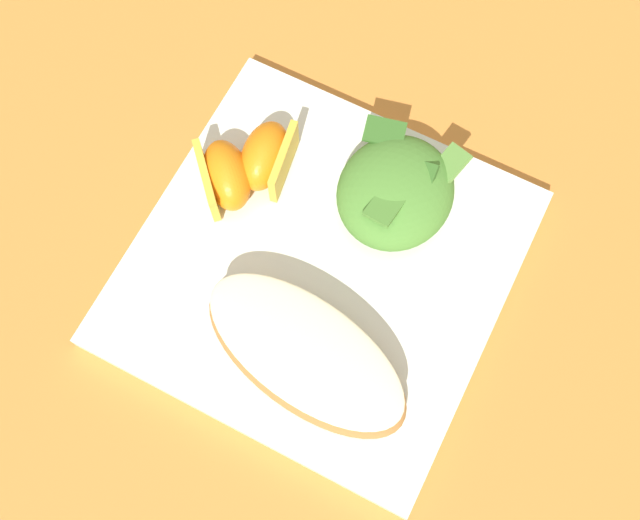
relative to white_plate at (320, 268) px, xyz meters
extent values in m
plane|color=#C67A33|center=(0.00, 0.00, -0.01)|extent=(3.00, 3.00, 0.00)
cube|color=white|center=(0.00, 0.00, 0.00)|extent=(0.28, 0.28, 0.02)
ellipsoid|color=#A87038|center=(0.07, 0.02, 0.02)|extent=(0.11, 0.18, 0.03)
ellipsoid|color=maroon|center=(0.07, 0.02, 0.03)|extent=(0.10, 0.17, 0.01)
ellipsoid|color=beige|center=(0.07, 0.02, 0.04)|extent=(0.10, 0.17, 0.01)
ellipsoid|color=#4C8433|center=(-0.07, 0.03, 0.03)|extent=(0.10, 0.09, 0.04)
cube|color=#4C8433|center=(-0.05, 0.03, 0.05)|extent=(0.03, 0.03, 0.01)
cube|color=#5B8E3D|center=(-0.11, 0.06, 0.04)|extent=(0.04, 0.03, 0.02)
cube|color=#336023|center=(-0.11, 0.00, 0.04)|extent=(0.03, 0.04, 0.01)
cube|color=#336023|center=(-0.08, 0.04, 0.04)|extent=(0.03, 0.02, 0.02)
ellipsoid|color=orange|center=(-0.05, -0.08, 0.03)|extent=(0.07, 0.05, 0.04)
cube|color=gold|center=(-0.06, -0.06, 0.03)|extent=(0.06, 0.02, 0.03)
ellipsoid|color=orange|center=(-0.03, -0.10, 0.03)|extent=(0.07, 0.07, 0.04)
cube|color=gold|center=(-0.02, -0.11, 0.03)|extent=(0.05, 0.04, 0.03)
camera|label=1|loc=(0.17, 0.09, 0.57)|focal=42.95mm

